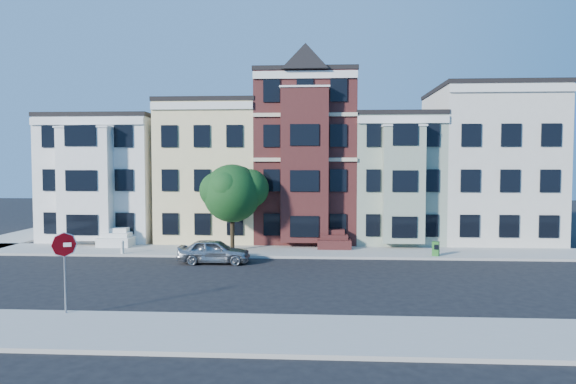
# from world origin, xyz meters

# --- Properties ---
(ground) EXTENTS (120.00, 120.00, 0.00)m
(ground) POSITION_xyz_m (0.00, 0.00, 0.00)
(ground) COLOR black
(far_sidewalk) EXTENTS (60.00, 4.00, 0.15)m
(far_sidewalk) POSITION_xyz_m (0.00, 8.00, 0.07)
(far_sidewalk) COLOR #9E9B93
(far_sidewalk) RESTS_ON ground
(near_sidewalk) EXTENTS (60.00, 4.00, 0.15)m
(near_sidewalk) POSITION_xyz_m (0.00, -8.00, 0.07)
(near_sidewalk) COLOR #9E9B93
(near_sidewalk) RESTS_ON ground
(house_white) EXTENTS (8.00, 9.00, 9.00)m
(house_white) POSITION_xyz_m (-15.00, 14.50, 4.50)
(house_white) COLOR white
(house_white) RESTS_ON ground
(house_yellow) EXTENTS (7.00, 9.00, 10.00)m
(house_yellow) POSITION_xyz_m (-7.00, 14.50, 5.00)
(house_yellow) COLOR beige
(house_yellow) RESTS_ON ground
(house_brown) EXTENTS (7.00, 9.00, 12.00)m
(house_brown) POSITION_xyz_m (0.00, 14.50, 6.00)
(house_brown) COLOR #421A18
(house_brown) RESTS_ON ground
(house_green) EXTENTS (6.00, 9.00, 9.00)m
(house_green) POSITION_xyz_m (6.50, 14.50, 4.50)
(house_green) COLOR gray
(house_green) RESTS_ON ground
(house_cream) EXTENTS (8.00, 9.00, 11.00)m
(house_cream) POSITION_xyz_m (13.50, 14.50, 5.50)
(house_cream) COLOR silver
(house_cream) RESTS_ON ground
(street_tree) EXTENTS (6.56, 6.56, 6.84)m
(street_tree) POSITION_xyz_m (-4.61, 7.99, 3.57)
(street_tree) COLOR #194B1A
(street_tree) RESTS_ON far_sidewalk
(parked_car) EXTENTS (4.15, 1.75, 1.40)m
(parked_car) POSITION_xyz_m (-5.05, 4.31, 0.70)
(parked_car) COLOR #9B9EA2
(parked_car) RESTS_ON ground
(newspaper_box) EXTENTS (0.50, 0.47, 0.86)m
(newspaper_box) POSITION_xyz_m (8.01, 6.66, 0.58)
(newspaper_box) COLOR #215E20
(newspaper_box) RESTS_ON far_sidewalk
(fire_hydrant) EXTENTS (0.28, 0.28, 0.65)m
(fire_hydrant) POSITION_xyz_m (-11.20, 6.30, 0.47)
(fire_hydrant) COLOR silver
(fire_hydrant) RESTS_ON far_sidewalk
(stop_sign) EXTENTS (0.93, 0.42, 3.39)m
(stop_sign) POSITION_xyz_m (-8.44, -6.30, 1.85)
(stop_sign) COLOR #B5040A
(stop_sign) RESTS_ON near_sidewalk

